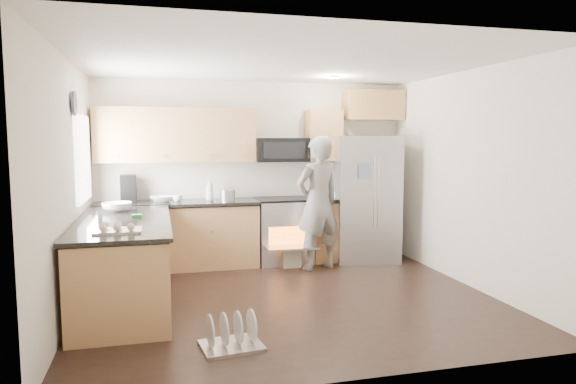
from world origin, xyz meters
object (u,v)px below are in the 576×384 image
object	(u,v)px
dish_rack	(231,338)
stove_range	(283,216)
refrigerator	(366,199)
person	(318,203)

from	to	relation	value
dish_rack	stove_range	bearing A→B (deg)	68.00
refrigerator	person	world-z (taller)	person
stove_range	person	bearing A→B (deg)	-53.26
person	dish_rack	distance (m)	2.95
stove_range	refrigerator	world-z (taller)	refrigerator
stove_range	refrigerator	bearing A→B (deg)	-8.38
stove_range	dish_rack	size ratio (longest dim) A/B	3.23
refrigerator	stove_range	bearing A→B (deg)	-178.38
stove_range	dish_rack	world-z (taller)	stove_range
dish_rack	person	bearing A→B (deg)	57.31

